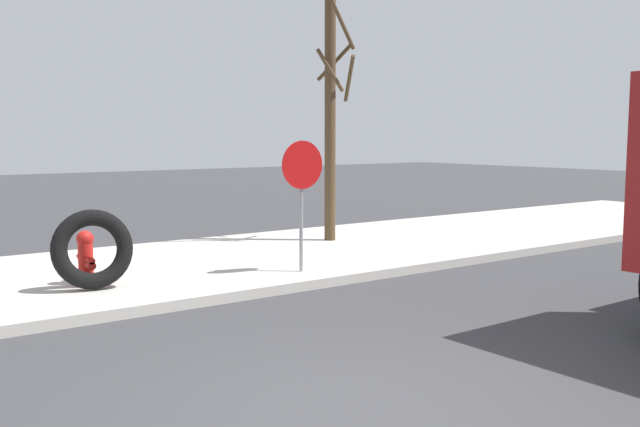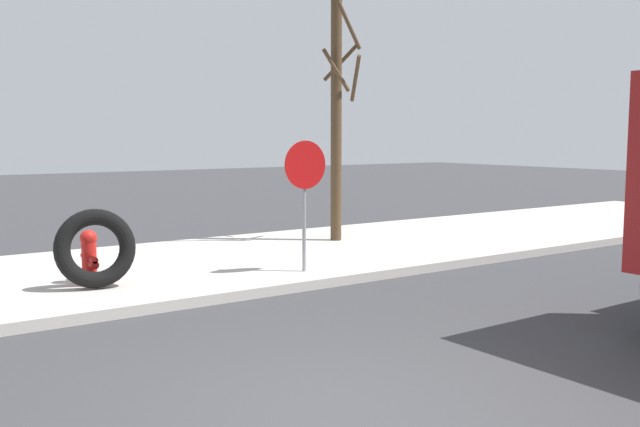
{
  "view_description": "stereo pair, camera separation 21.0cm",
  "coord_description": "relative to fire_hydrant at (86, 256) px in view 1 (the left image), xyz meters",
  "views": [
    {
      "loc": [
        -3.57,
        -4.51,
        2.31
      ],
      "look_at": [
        1.82,
        2.87,
        1.3
      ],
      "focal_mm": 39.89,
      "sensor_mm": 36.0,
      "label": 1
    },
    {
      "loc": [
        -3.4,
        -4.63,
        2.31
      ],
      "look_at": [
        1.82,
        2.87,
        1.3
      ],
      "focal_mm": 39.89,
      "sensor_mm": 36.0,
      "label": 2
    }
  ],
  "objects": [
    {
      "name": "stop_sign",
      "position": [
        3.09,
        -1.07,
        1.02
      ],
      "size": [
        0.76,
        0.08,
        2.08
      ],
      "color": "gray",
      "rests_on": "sidewalk_curb"
    },
    {
      "name": "sidewalk_curb",
      "position": [
        0.31,
        0.77,
        -0.49
      ],
      "size": [
        36.0,
        5.0,
        0.15
      ],
      "primitive_type": "cube",
      "color": "#BCB7AD",
      "rests_on": "ground"
    },
    {
      "name": "loose_tire",
      "position": [
        -0.04,
        -0.42,
        0.15
      ],
      "size": [
        1.17,
        0.55,
        1.14
      ],
      "primitive_type": "torus",
      "rotation": [
        1.46,
        0.0,
        -0.19
      ],
      "color": "black",
      "rests_on": "sidewalk_curb"
    },
    {
      "name": "bare_tree",
      "position": [
        5.52,
        1.4,
        2.21
      ],
      "size": [
        1.05,
        1.13,
        5.25
      ],
      "color": "#4C3823",
      "rests_on": "sidewalk_curb"
    },
    {
      "name": "fire_hydrant",
      "position": [
        0.0,
        0.0,
        0.0
      ],
      "size": [
        0.25,
        0.56,
        0.79
      ],
      "color": "red",
      "rests_on": "sidewalk_curb"
    },
    {
      "name": "ground_plane",
      "position": [
        0.31,
        -5.73,
        -0.57
      ],
      "size": [
        80.0,
        80.0,
        0.0
      ],
      "primitive_type": "plane",
      "color": "#38383A"
    }
  ]
}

